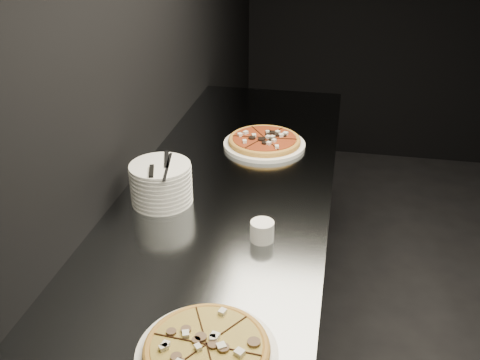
% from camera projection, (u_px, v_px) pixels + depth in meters
% --- Properties ---
extents(wall_left, '(0.02, 5.00, 2.80)m').
position_uv_depth(wall_left, '(110.00, 58.00, 1.72)').
color(wall_left, black).
rests_on(wall_left, floor).
extents(counter, '(0.74, 2.44, 0.92)m').
position_uv_depth(counter, '(226.00, 299.00, 2.10)').
color(counter, slate).
rests_on(counter, floor).
extents(pizza_mushroom, '(0.33, 0.33, 0.04)m').
position_uv_depth(pizza_mushroom, '(207.00, 350.00, 1.22)').
color(pizza_mushroom, white).
rests_on(pizza_mushroom, counter).
extents(pizza_tomato, '(0.35, 0.35, 0.04)m').
position_uv_depth(pizza_tomato, '(264.00, 142.00, 2.26)').
color(pizza_tomato, white).
rests_on(pizza_tomato, counter).
extents(plate_stack, '(0.21, 0.21, 0.14)m').
position_uv_depth(plate_stack, '(161.00, 183.00, 1.83)').
color(plate_stack, white).
rests_on(plate_stack, counter).
extents(cutlery, '(0.07, 0.22, 0.01)m').
position_uv_depth(cutlery, '(160.00, 166.00, 1.78)').
color(cutlery, silver).
rests_on(cutlery, plate_stack).
extents(ramekin, '(0.07, 0.07, 0.06)m').
position_uv_depth(ramekin, '(262.00, 230.00, 1.64)').
color(ramekin, white).
rests_on(ramekin, counter).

